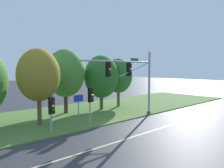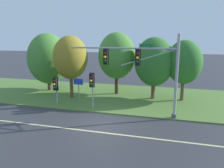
% 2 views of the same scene
% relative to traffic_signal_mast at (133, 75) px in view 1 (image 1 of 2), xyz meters
% --- Properties ---
extents(ground_plane, '(160.00, 160.00, 0.00)m').
position_rel_traffic_signal_mast_xyz_m(ground_plane, '(-2.68, -2.82, -4.28)').
color(ground_plane, '#333338').
extents(lane_stripe, '(36.00, 0.16, 0.01)m').
position_rel_traffic_signal_mast_xyz_m(lane_stripe, '(-2.68, -4.02, -4.27)').
color(lane_stripe, beige).
rests_on(lane_stripe, ground).
extents(grass_verge, '(48.00, 11.50, 0.10)m').
position_rel_traffic_signal_mast_xyz_m(grass_verge, '(-2.68, 5.43, -4.23)').
color(grass_verge, '#517533').
rests_on(grass_verge, ground).
extents(traffic_signal_mast, '(9.03, 0.49, 6.62)m').
position_rel_traffic_signal_mast_xyz_m(traffic_signal_mast, '(0.00, 0.00, 0.00)').
color(traffic_signal_mast, '#9EA0A5').
rests_on(traffic_signal_mast, grass_verge).
extents(pedestrian_signal_near_kerb, '(0.46, 0.55, 3.25)m').
position_rel_traffic_signal_mast_xyz_m(pedestrian_signal_near_kerb, '(-4.69, 0.63, -1.81)').
color(pedestrian_signal_near_kerb, '#9EA0A5').
rests_on(pedestrian_signal_near_kerb, grass_verge).
extents(pedestrian_signal_further_along, '(0.46, 0.55, 2.72)m').
position_rel_traffic_signal_mast_xyz_m(pedestrian_signal_further_along, '(-8.36, 0.62, -2.26)').
color(pedestrian_signal_further_along, '#9EA0A5').
rests_on(pedestrian_signal_further_along, grass_verge).
extents(route_sign_post, '(0.91, 0.08, 2.72)m').
position_rel_traffic_signal_mast_xyz_m(route_sign_post, '(-5.98, 0.63, -2.34)').
color(route_sign_post, slate).
rests_on(route_sign_post, grass_verge).
extents(tree_left_of_mast, '(3.62, 3.62, 6.57)m').
position_rel_traffic_signal_mast_xyz_m(tree_left_of_mast, '(-8.09, 3.48, 0.11)').
color(tree_left_of_mast, brown).
rests_on(tree_left_of_mast, grass_verge).
extents(tree_behind_signpost, '(4.14, 4.14, 6.94)m').
position_rel_traffic_signal_mast_xyz_m(tree_behind_signpost, '(-3.83, 6.36, 0.15)').
color(tree_behind_signpost, '#423021').
rests_on(tree_behind_signpost, grass_verge).
extents(tree_mid_verge, '(4.03, 4.03, 6.41)m').
position_rel_traffic_signal_mast_xyz_m(tree_mid_verge, '(0.40, 5.38, -0.30)').
color(tree_mid_verge, brown).
rests_on(tree_mid_verge, grass_verge).
extents(tree_tall_centre, '(3.51, 3.51, 6.13)m').
position_rel_traffic_signal_mast_xyz_m(tree_tall_centre, '(3.35, 5.53, -0.26)').
color(tree_tall_centre, brown).
rests_on(tree_tall_centre, grass_verge).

